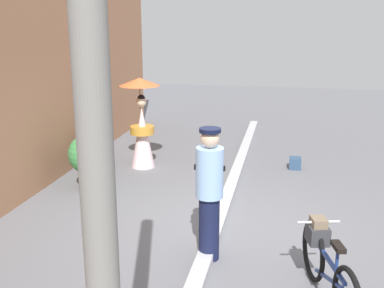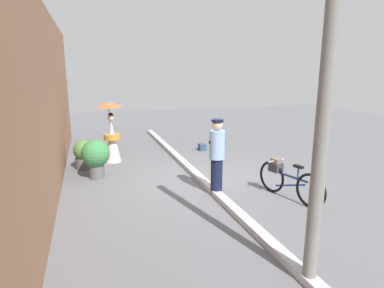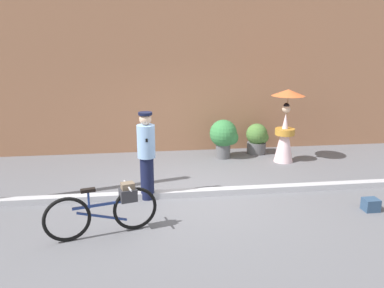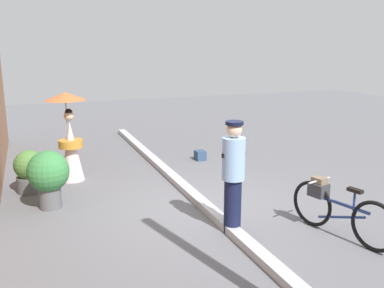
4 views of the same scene
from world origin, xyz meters
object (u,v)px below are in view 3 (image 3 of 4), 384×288
at_px(bicycle_near_officer, 107,209).
at_px(potted_plant_small, 257,138).
at_px(backpack_on_pavement, 371,205).
at_px(person_with_parasol, 285,126).
at_px(person_officer, 146,153).
at_px(potted_plant_by_door, 224,136).

height_order(bicycle_near_officer, potted_plant_small, potted_plant_small).
xyz_separation_m(bicycle_near_officer, backpack_on_pavement, (4.65, 0.27, -0.31)).
xyz_separation_m(person_with_parasol, potted_plant_small, (-0.46, 0.81, -0.50)).
bearing_deg(potted_plant_small, person_with_parasol, -60.26).
bearing_deg(bicycle_near_officer, person_officer, 64.76).
height_order(potted_plant_by_door, backpack_on_pavement, potted_plant_by_door).
distance_m(bicycle_near_officer, person_with_parasol, 5.37).
bearing_deg(potted_plant_by_door, bicycle_near_officer, -124.87).
bearing_deg(person_officer, potted_plant_small, 42.70).
relative_size(bicycle_near_officer, potted_plant_by_door, 1.71).
xyz_separation_m(person_with_parasol, backpack_on_pavement, (0.50, -3.10, -0.81)).
height_order(bicycle_near_officer, backpack_on_pavement, bicycle_near_officer).
bearing_deg(bicycle_near_officer, potted_plant_by_door, 55.13).
bearing_deg(backpack_on_pavement, potted_plant_by_door, 118.36).
relative_size(bicycle_near_officer, backpack_on_pavement, 6.55).
bearing_deg(potted_plant_by_door, person_officer, -129.40).
bearing_deg(bicycle_near_officer, potted_plant_small, 48.60).
bearing_deg(potted_plant_small, backpack_on_pavement, -76.19).
bearing_deg(backpack_on_pavement, potted_plant_small, 103.81).
bearing_deg(person_officer, bicycle_near_officer, -115.24).
distance_m(potted_plant_small, backpack_on_pavement, 4.04).
xyz_separation_m(person_officer, potted_plant_small, (3.04, 2.80, -0.49)).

